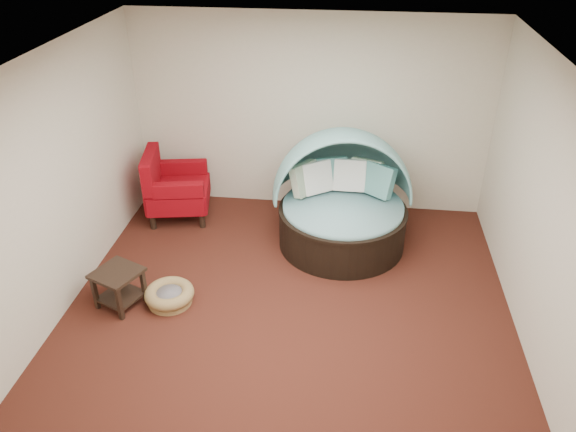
# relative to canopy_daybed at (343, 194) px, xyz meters

# --- Properties ---
(floor) EXTENTS (5.00, 5.00, 0.00)m
(floor) POSITION_rel_canopy_daybed_xyz_m (-0.52, -1.50, -0.71)
(floor) COLOR #481E14
(floor) RESTS_ON ground
(wall_back) EXTENTS (5.00, 0.00, 5.00)m
(wall_back) POSITION_rel_canopy_daybed_xyz_m (-0.52, 1.00, 0.69)
(wall_back) COLOR beige
(wall_back) RESTS_ON floor
(wall_front) EXTENTS (5.00, 0.00, 5.00)m
(wall_front) POSITION_rel_canopy_daybed_xyz_m (-0.52, -4.00, 0.69)
(wall_front) COLOR beige
(wall_front) RESTS_ON floor
(wall_left) EXTENTS (0.00, 5.00, 5.00)m
(wall_left) POSITION_rel_canopy_daybed_xyz_m (-3.02, -1.50, 0.69)
(wall_left) COLOR beige
(wall_left) RESTS_ON floor
(wall_right) EXTENTS (0.00, 5.00, 5.00)m
(wall_right) POSITION_rel_canopy_daybed_xyz_m (1.98, -1.50, 0.69)
(wall_right) COLOR beige
(wall_right) RESTS_ON floor
(ceiling) EXTENTS (5.00, 5.00, 0.00)m
(ceiling) POSITION_rel_canopy_daybed_xyz_m (-0.52, -1.50, 2.09)
(ceiling) COLOR white
(ceiling) RESTS_ON wall_back
(canopy_daybed) EXTENTS (1.95, 1.90, 1.53)m
(canopy_daybed) POSITION_rel_canopy_daybed_xyz_m (0.00, 0.00, 0.00)
(canopy_daybed) COLOR black
(canopy_daybed) RESTS_ON floor
(pet_basket) EXTENTS (0.61, 0.61, 0.20)m
(pet_basket) POSITION_rel_canopy_daybed_xyz_m (-1.90, -1.58, -0.61)
(pet_basket) COLOR brown
(pet_basket) RESTS_ON floor
(red_armchair) EXTENTS (1.00, 1.00, 1.01)m
(red_armchair) POSITION_rel_canopy_daybed_xyz_m (-2.41, 0.36, -0.25)
(red_armchair) COLOR black
(red_armchair) RESTS_ON floor
(side_table) EXTENTS (0.63, 0.63, 0.46)m
(side_table) POSITION_rel_canopy_daybed_xyz_m (-2.44, -1.67, -0.42)
(side_table) COLOR black
(side_table) RESTS_ON floor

